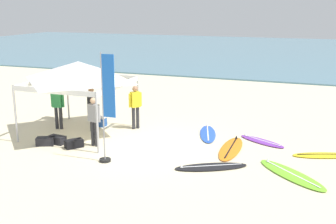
{
  "coord_description": "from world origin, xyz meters",
  "views": [
    {
      "loc": [
        5.35,
        -12.35,
        4.73
      ],
      "look_at": [
        0.48,
        1.05,
        1.0
      ],
      "focal_mm": 43.85,
      "sensor_mm": 36.0,
      "label": 1
    }
  ],
  "objects_px": {
    "surfboard_black": "(211,167)",
    "banner_flag": "(106,113)",
    "surfboard_blue": "(208,134)",
    "person_orange": "(60,97)",
    "canopy_tent": "(79,71)",
    "cooler_box": "(100,121)",
    "person_green": "(58,104)",
    "surfboard_orange": "(231,148)",
    "gear_bag_by_pole": "(74,144)",
    "person_black": "(92,106)",
    "person_yellow": "(135,104)",
    "gear_bag_on_sand": "(45,141)",
    "gear_bag_near_tent": "(57,140)",
    "surfboard_lime": "(291,174)",
    "surfboard_yellow": "(324,155)",
    "person_grey": "(94,118)",
    "surfboard_purple": "(262,141)"
  },
  "relations": [
    {
      "from": "surfboard_orange",
      "to": "banner_flag",
      "type": "height_order",
      "value": "banner_flag"
    },
    {
      "from": "person_orange",
      "to": "person_green",
      "type": "xyz_separation_m",
      "value": [
        0.68,
        -1.13,
        0.0
      ]
    },
    {
      "from": "canopy_tent",
      "to": "surfboard_yellow",
      "type": "relative_size",
      "value": 1.65
    },
    {
      "from": "surfboard_black",
      "to": "banner_flag",
      "type": "distance_m",
      "value": 3.53
    },
    {
      "from": "surfboard_yellow",
      "to": "person_black",
      "type": "relative_size",
      "value": 1.19
    },
    {
      "from": "gear_bag_by_pole",
      "to": "person_yellow",
      "type": "bearing_deg",
      "value": 68.84
    },
    {
      "from": "surfboard_yellow",
      "to": "person_green",
      "type": "height_order",
      "value": "person_green"
    },
    {
      "from": "surfboard_blue",
      "to": "person_grey",
      "type": "distance_m",
      "value": 4.33
    },
    {
      "from": "surfboard_lime",
      "to": "gear_bag_near_tent",
      "type": "relative_size",
      "value": 3.86
    },
    {
      "from": "person_black",
      "to": "surfboard_black",
      "type": "bearing_deg",
      "value": -22.0
    },
    {
      "from": "surfboard_lime",
      "to": "surfboard_yellow",
      "type": "bearing_deg",
      "value": 65.77
    },
    {
      "from": "gear_bag_near_tent",
      "to": "cooler_box",
      "type": "xyz_separation_m",
      "value": [
        0.35,
        2.44,
        0.06
      ]
    },
    {
      "from": "surfboard_orange",
      "to": "person_yellow",
      "type": "relative_size",
      "value": 1.45
    },
    {
      "from": "surfboard_lime",
      "to": "banner_flag",
      "type": "distance_m",
      "value": 5.7
    },
    {
      "from": "gear_bag_by_pole",
      "to": "banner_flag",
      "type": "bearing_deg",
      "value": -24.15
    },
    {
      "from": "person_orange",
      "to": "banner_flag",
      "type": "height_order",
      "value": "banner_flag"
    },
    {
      "from": "person_green",
      "to": "surfboard_orange",
      "type": "bearing_deg",
      "value": -0.37
    },
    {
      "from": "surfboard_purple",
      "to": "surfboard_yellow",
      "type": "height_order",
      "value": "same"
    },
    {
      "from": "surfboard_purple",
      "to": "person_black",
      "type": "height_order",
      "value": "person_black"
    },
    {
      "from": "banner_flag",
      "to": "surfboard_yellow",
      "type": "bearing_deg",
      "value": 23.95
    },
    {
      "from": "gear_bag_near_tent",
      "to": "surfboard_lime",
      "type": "bearing_deg",
      "value": -0.65
    },
    {
      "from": "surfboard_lime",
      "to": "surfboard_blue",
      "type": "relative_size",
      "value": 1.03
    },
    {
      "from": "person_green",
      "to": "person_black",
      "type": "xyz_separation_m",
      "value": [
        1.36,
        0.25,
        0.0
      ]
    },
    {
      "from": "canopy_tent",
      "to": "cooler_box",
      "type": "relative_size",
      "value": 6.74
    },
    {
      "from": "person_yellow",
      "to": "gear_bag_near_tent",
      "type": "relative_size",
      "value": 2.85
    },
    {
      "from": "surfboard_black",
      "to": "surfboard_blue",
      "type": "bearing_deg",
      "value": 106.18
    },
    {
      "from": "surfboard_black",
      "to": "gear_bag_by_pole",
      "type": "distance_m",
      "value": 4.85
    },
    {
      "from": "gear_bag_by_pole",
      "to": "gear_bag_on_sand",
      "type": "height_order",
      "value": "same"
    },
    {
      "from": "person_grey",
      "to": "banner_flag",
      "type": "bearing_deg",
      "value": -46.09
    },
    {
      "from": "surfboard_black",
      "to": "gear_bag_near_tent",
      "type": "relative_size",
      "value": 3.72
    },
    {
      "from": "person_orange",
      "to": "surfboard_purple",
      "type": "bearing_deg",
      "value": -0.4
    },
    {
      "from": "surfboard_black",
      "to": "person_yellow",
      "type": "xyz_separation_m",
      "value": [
        -3.78,
        2.92,
        0.95
      ]
    },
    {
      "from": "banner_flag",
      "to": "person_grey",
      "type": "bearing_deg",
      "value": 133.91
    },
    {
      "from": "surfboard_black",
      "to": "person_green",
      "type": "distance_m",
      "value": 6.93
    },
    {
      "from": "person_black",
      "to": "person_grey",
      "type": "bearing_deg",
      "value": -57.62
    },
    {
      "from": "surfboard_lime",
      "to": "person_yellow",
      "type": "height_order",
      "value": "person_yellow"
    },
    {
      "from": "gear_bag_near_tent",
      "to": "surfboard_black",
      "type": "bearing_deg",
      "value": -3.25
    },
    {
      "from": "banner_flag",
      "to": "gear_bag_on_sand",
      "type": "relative_size",
      "value": 5.67
    },
    {
      "from": "person_orange",
      "to": "person_black",
      "type": "relative_size",
      "value": 1.0
    },
    {
      "from": "person_green",
      "to": "banner_flag",
      "type": "height_order",
      "value": "banner_flag"
    },
    {
      "from": "person_yellow",
      "to": "surfboard_black",
      "type": "bearing_deg",
      "value": -37.7
    },
    {
      "from": "surfboard_purple",
      "to": "surfboard_lime",
      "type": "bearing_deg",
      "value": -66.35
    },
    {
      "from": "person_grey",
      "to": "person_orange",
      "type": "xyz_separation_m",
      "value": [
        -3.02,
        2.42,
        0.0
      ]
    },
    {
      "from": "surfboard_blue",
      "to": "person_orange",
      "type": "distance_m",
      "value": 6.45
    },
    {
      "from": "surfboard_orange",
      "to": "person_grey",
      "type": "relative_size",
      "value": 1.45
    },
    {
      "from": "person_orange",
      "to": "banner_flag",
      "type": "relative_size",
      "value": 0.5
    },
    {
      "from": "surfboard_blue",
      "to": "surfboard_black",
      "type": "relative_size",
      "value": 1.01
    },
    {
      "from": "surfboard_lime",
      "to": "surfboard_black",
      "type": "xyz_separation_m",
      "value": [
        -2.3,
        -0.23,
        0.0
      ]
    },
    {
      "from": "person_black",
      "to": "surfboard_yellow",
      "type": "bearing_deg",
      "value": 0.51
    },
    {
      "from": "person_yellow",
      "to": "gear_bag_on_sand",
      "type": "xyz_separation_m",
      "value": [
        -2.14,
        -2.88,
        -0.85
      ]
    }
  ]
}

